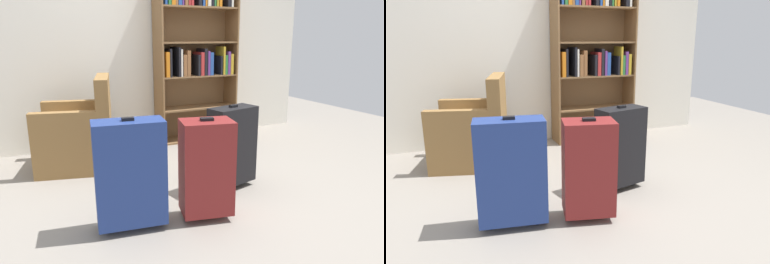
% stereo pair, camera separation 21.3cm
% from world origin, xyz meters
% --- Properties ---
extents(ground_plane, '(7.93, 7.93, 0.00)m').
position_xyz_m(ground_plane, '(0.00, 0.00, 0.00)').
color(ground_plane, gray).
extents(back_wall, '(4.53, 0.10, 2.60)m').
position_xyz_m(back_wall, '(0.00, 1.93, 1.30)').
color(back_wall, silver).
rests_on(back_wall, ground).
extents(bookshelf, '(1.00, 0.34, 1.99)m').
position_xyz_m(bookshelf, '(0.64, 1.72, 1.15)').
color(bookshelf, brown).
rests_on(bookshelf, ground).
extents(armchair, '(0.84, 0.84, 0.90)m').
position_xyz_m(armchair, '(-0.85, 1.26, 0.32)').
color(armchair, olive).
rests_on(armchair, ground).
extents(mug, '(0.12, 0.08, 0.10)m').
position_xyz_m(mug, '(-0.36, 1.08, 0.05)').
color(mug, white).
rests_on(mug, ground).
extents(storage_box, '(0.45, 0.26, 0.22)m').
position_xyz_m(storage_box, '(0.78, 1.26, 0.12)').
color(storage_box, black).
rests_on(storage_box, ground).
extents(suitcase_navy_blue, '(0.48, 0.27, 0.78)m').
position_xyz_m(suitcase_navy_blue, '(-0.73, -0.16, 0.40)').
color(suitcase_navy_blue, navy).
rests_on(suitcase_navy_blue, ground).
extents(suitcase_black, '(0.44, 0.28, 0.73)m').
position_xyz_m(suitcase_black, '(0.24, 0.16, 0.38)').
color(suitcase_black, black).
rests_on(suitcase_black, ground).
extents(suitcase_dark_red, '(0.40, 0.32, 0.74)m').
position_xyz_m(suitcase_dark_red, '(-0.21, -0.23, 0.38)').
color(suitcase_dark_red, maroon).
rests_on(suitcase_dark_red, ground).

